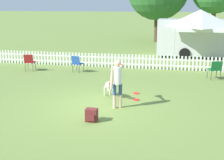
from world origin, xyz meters
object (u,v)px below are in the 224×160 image
frisbee_near_dog (136,100)px  folding_chair_green_right (77,62)px  folding_chair_center (29,61)px  frisbee_near_handler (136,93)px  folding_chair_blue_left (215,68)px  backpack_on_grass (92,115)px  handler_person (117,78)px  equipment_trailer (194,37)px  canopy_tent_main (200,20)px  leaping_dog (109,85)px

frisbee_near_dog → folding_chair_green_right: 5.37m
folding_chair_center → frisbee_near_handler: bearing=147.0°
frisbee_near_handler → folding_chair_blue_left: bearing=43.0°
backpack_on_grass → folding_chair_blue_left: (4.12, 6.16, 0.34)m
folding_chair_green_right → folding_chair_blue_left: bearing=-167.5°
frisbee_near_handler → folding_chair_center: (-5.92, 3.00, 0.52)m
handler_person → equipment_trailer: size_ratio=0.30×
folding_chair_center → backpack_on_grass: bearing=123.0°
handler_person → folding_chair_green_right: (-3.03, 4.99, -0.51)m
frisbee_near_dog → folding_chair_center: 7.14m
equipment_trailer → frisbee_near_dog: bearing=-103.4°
frisbee_near_dog → equipment_trailer: equipment_trailer is taller
frisbee_near_dog → folding_chair_green_right: (-3.54, 4.02, 0.50)m
folding_chair_blue_left → folding_chair_green_right: 6.65m
folding_chair_blue_left → equipment_trailer: bearing=-101.8°
frisbee_near_handler → canopy_tent_main: (2.71, 7.63, 2.44)m
frisbee_near_dog → canopy_tent_main: (2.61, 8.45, 2.44)m
folding_chair_center → equipment_trailer: size_ratio=0.16×
folding_chair_green_right → canopy_tent_main: size_ratio=0.28×
backpack_on_grass → folding_chair_blue_left: bearing=56.2°
handler_person → leaping_dog: handler_person is taller
frisbee_near_handler → equipment_trailer: bearing=74.8°
frisbee_near_handler → folding_chair_blue_left: folding_chair_blue_left is taller
leaping_dog → frisbee_near_dog: leaping_dog is taller
leaping_dog → equipment_trailer: size_ratio=0.21×
frisbee_near_handler → backpack_on_grass: bearing=-106.1°
leaping_dog → backpack_on_grass: (-0.02, -2.40, -0.29)m
frisbee_near_handler → leaping_dog: bearing=-139.5°
handler_person → leaping_dog: (-0.49, 1.02, -0.54)m
handler_person → canopy_tent_main: 10.02m
frisbee_near_handler → equipment_trailer: 9.77m
backpack_on_grass → equipment_trailer: size_ratio=0.07×
folding_chair_blue_left → canopy_tent_main: size_ratio=0.29×
frisbee_near_dog → canopy_tent_main: bearing=72.8°
frisbee_near_dog → backpack_on_grass: 2.57m
folding_chair_green_right → canopy_tent_main: (6.15, 4.43, 1.94)m
folding_chair_blue_left → equipment_trailer: size_ratio=0.16×
folding_chair_blue_left → folding_chair_green_right: bearing=-19.7°
frisbee_near_dog → backpack_on_grass: size_ratio=0.61×
leaping_dog → frisbee_near_handler: (0.90, 0.77, -0.47)m
frisbee_near_handler → folding_chair_center: bearing=153.1°
folding_chair_center → equipment_trailer: 10.60m
folding_chair_green_right → equipment_trailer: equipment_trailer is taller
frisbee_near_dog → frisbee_near_handler: bearing=96.9°
folding_chair_center → folding_chair_green_right: bearing=178.6°
frisbee_near_handler → frisbee_near_dog: size_ratio=1.00×
frisbee_near_handler → folding_chair_green_right: folding_chair_green_right is taller
canopy_tent_main → frisbee_near_dog: bearing=-107.2°
backpack_on_grass → handler_person: bearing=69.8°
folding_chair_blue_left → folding_chair_center: bearing=-17.9°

